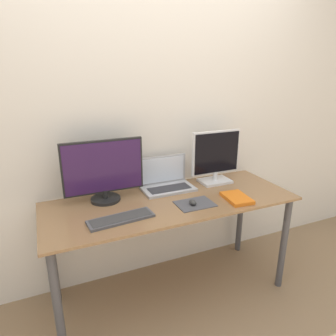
# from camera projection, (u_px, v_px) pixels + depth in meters

# --- Properties ---
(ground_plane) EXTENTS (12.00, 12.00, 0.00)m
(ground_plane) POSITION_uv_depth(u_px,v_px,m) (191.00, 322.00, 1.99)
(ground_plane) COLOR #8C7051
(wall_back) EXTENTS (7.00, 0.05, 2.50)m
(wall_back) POSITION_uv_depth(u_px,v_px,m) (151.00, 119.00, 2.20)
(wall_back) COLOR silver
(wall_back) RESTS_ON ground_plane
(desk) EXTENTS (1.69, 0.64, 0.76)m
(desk) POSITION_uv_depth(u_px,v_px,m) (172.00, 214.00, 2.06)
(desk) COLOR olive
(desk) RESTS_ON ground_plane
(monitor_left) EXTENTS (0.53, 0.20, 0.42)m
(monitor_left) POSITION_uv_depth(u_px,v_px,m) (104.00, 171.00, 1.95)
(monitor_left) COLOR black
(monitor_left) RESTS_ON desk
(monitor_right) EXTENTS (0.40, 0.17, 0.41)m
(monitor_right) POSITION_uv_depth(u_px,v_px,m) (216.00, 158.00, 2.28)
(monitor_right) COLOR silver
(monitor_right) RESTS_ON desk
(laptop) EXTENTS (0.38, 0.23, 0.23)m
(laptop) POSITION_uv_depth(u_px,v_px,m) (166.00, 181.00, 2.21)
(laptop) COLOR #ADADB2
(laptop) RESTS_ON desk
(keyboard) EXTENTS (0.40, 0.16, 0.02)m
(keyboard) POSITION_uv_depth(u_px,v_px,m) (121.00, 219.00, 1.76)
(keyboard) COLOR #4C4C51
(keyboard) RESTS_ON desk
(mousepad) EXTENTS (0.25, 0.18, 0.00)m
(mousepad) POSITION_uv_depth(u_px,v_px,m) (195.00, 204.00, 1.96)
(mousepad) COLOR #47474C
(mousepad) RESTS_ON desk
(mouse) EXTENTS (0.04, 0.07, 0.03)m
(mouse) POSITION_uv_depth(u_px,v_px,m) (193.00, 202.00, 1.94)
(mouse) COLOR #333333
(mouse) RESTS_ON mousepad
(book) EXTENTS (0.17, 0.23, 0.02)m
(book) POSITION_uv_depth(u_px,v_px,m) (237.00, 198.00, 2.03)
(book) COLOR orange
(book) RESTS_ON desk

